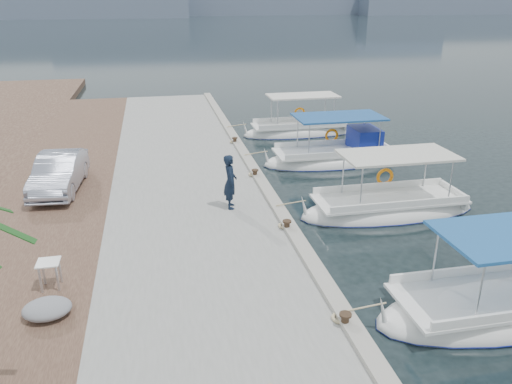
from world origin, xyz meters
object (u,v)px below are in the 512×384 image
fishing_caique_b (504,309)px  fishing_caique_e (299,132)px  fishing_caique_c (388,210)px  fisherman (230,182)px  parked_car (59,172)px  fishing_caique_d (335,158)px

fishing_caique_b → fishing_caique_e: 17.60m
fishing_caique_b → fishing_caique_e: same height
fishing_caique_c → fishing_caique_e: (-0.07, 11.28, 0.00)m
fishing_caique_b → fishing_caique_c: 6.32m
fisherman → parked_car: fisherman is taller
parked_car → fishing_caique_e: bearing=37.9°
fishing_caique_b → fishing_caique_e: size_ratio=1.05×
fishing_caique_e → fisherman: size_ratio=3.40×
fishing_caique_e → fishing_caique_d: bearing=-87.4°
fishing_caique_b → fishing_caique_d: (0.07, 12.32, 0.07)m
fishing_caique_b → fishing_caique_c: size_ratio=1.03×
fishing_caique_b → parked_car: 15.42m
fishing_caique_d → parked_car: 12.21m
fishing_caique_b → fishing_caique_d: bearing=89.7°
fishing_caique_b → fishing_caique_c: same height
fishing_caique_d → fishing_caique_b: bearing=-90.3°
fishing_caique_e → parked_car: bearing=-146.3°
fisherman → fishing_caique_b: bearing=-135.0°
fisherman → parked_car: bearing=68.4°
fishing_caique_c → fishing_caique_b: bearing=-89.1°
parked_car → fishing_caique_b: bearing=-35.5°
fishing_caique_c → fishing_caique_d: (0.17, 6.00, 0.07)m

